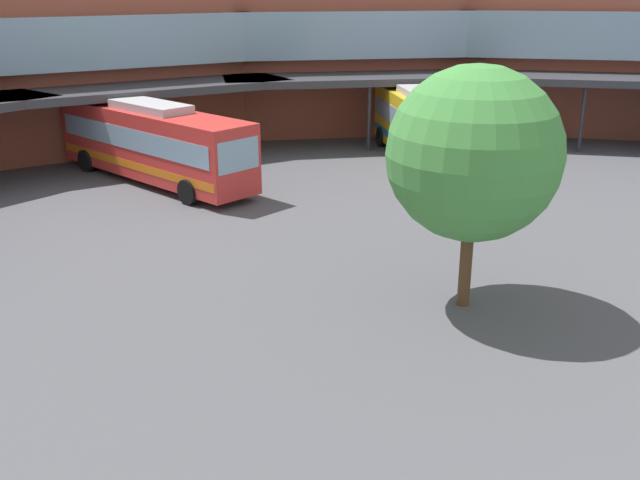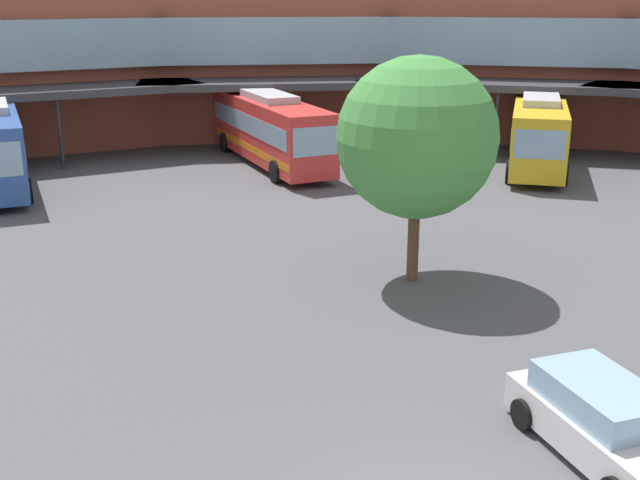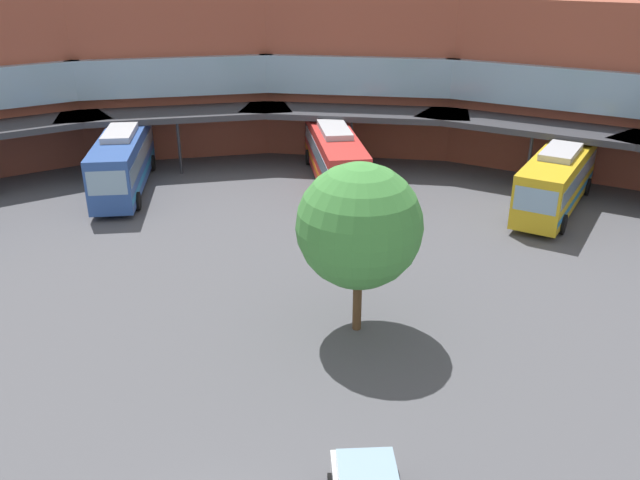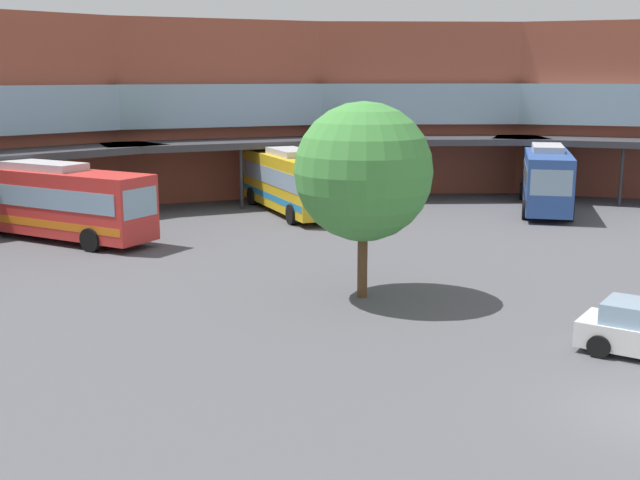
# 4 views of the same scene
# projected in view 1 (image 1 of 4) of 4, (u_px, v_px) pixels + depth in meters

# --- Properties ---
(station_building) EXTENTS (84.93, 46.15, 11.29)m
(station_building) POSITION_uv_depth(u_px,v_px,m) (219.00, 73.00, 27.90)
(station_building) COLOR #9E4C38
(station_building) RESTS_ON ground
(bus_2) EXTENTS (5.82, 12.35, 3.76)m
(bus_2) POSITION_uv_depth(u_px,v_px,m) (153.00, 142.00, 33.84)
(bus_2) COLOR red
(bus_2) RESTS_ON ground
(bus_5) EXTENTS (6.21, 10.61, 3.72)m
(bus_5) POSITION_uv_depth(u_px,v_px,m) (421.00, 124.00, 38.03)
(bus_5) COLOR gold
(bus_5) RESTS_ON ground
(plaza_tree) EXTENTS (4.90, 4.90, 7.01)m
(plaza_tree) POSITION_uv_depth(u_px,v_px,m) (474.00, 154.00, 19.99)
(plaza_tree) COLOR brown
(plaza_tree) RESTS_ON ground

